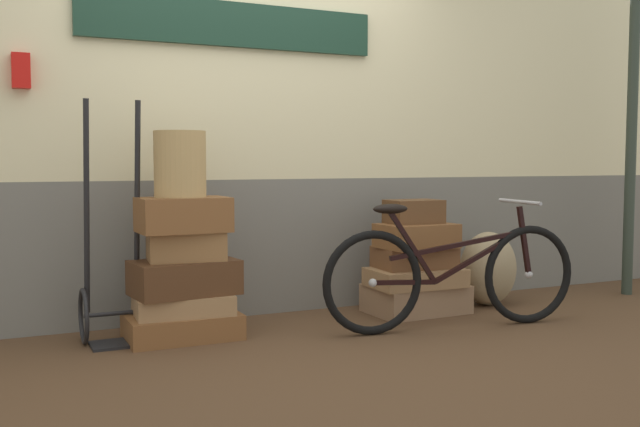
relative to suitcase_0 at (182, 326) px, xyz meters
The scene contains 16 objects.
ground 0.68m from the suitcase_0, 29.47° to the right, with size 10.09×5.20×0.06m, color #513823.
station_building 1.46m from the suitcase_0, 40.76° to the left, with size 8.09×0.74×2.60m.
suitcase_0 is the anchor object (origin of this frame).
suitcase_1 0.13m from the suitcase_0, 61.29° to the right, with size 0.56×0.36×0.11m, color #9E754C.
suitcase_2 0.29m from the suitcase_0, 19.88° to the right, with size 0.60×0.36×0.20m, color #4C2D19.
suitcase_3 0.47m from the suitcase_0, 10.69° to the left, with size 0.44×0.29×0.17m, color olive.
suitcase_4 0.66m from the suitcase_0, 59.27° to the right, with size 0.51×0.33×0.20m, color brown.
suitcase_5 1.64m from the suitcase_0, ahead, with size 0.65×0.45×0.19m, color #937051.
suitcase_6 1.62m from the suitcase_0, ahead, with size 0.62×0.39×0.12m, color #9E754C.
suitcase_7 1.66m from the suitcase_0, ahead, with size 0.52×0.34×0.14m, color brown.
suitcase_8 1.67m from the suitcase_0, ahead, with size 0.50×0.35×0.16m, color brown.
suitcase_9 1.73m from the suitcase_0, ahead, with size 0.36×0.25×0.16m, color brown.
wicker_basket 0.95m from the suitcase_0, 81.62° to the left, with size 0.30×0.30×0.38m, color tan.
luggage_trolley 0.45m from the suitcase_0, 166.12° to the left, with size 0.37×0.38×1.39m.
burlap_sack 2.26m from the suitcase_0, ahead, with size 0.42×0.36×0.53m, color #9E8966.
bicycle 1.67m from the suitcase_0, 16.70° to the right, with size 1.69×0.46×0.80m.
Camera 1 is at (-1.62, -3.79, 1.04)m, focal length 40.38 mm.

